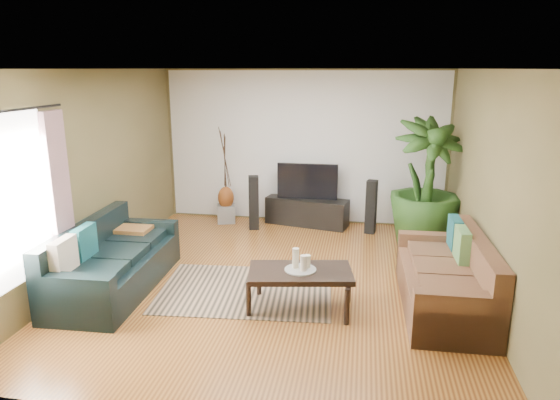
% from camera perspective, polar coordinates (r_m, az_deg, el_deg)
% --- Properties ---
extents(floor, '(5.50, 5.50, 0.00)m').
position_cam_1_polar(floor, '(6.64, -0.29, -9.24)').
color(floor, '#9D6428').
rests_on(floor, ground).
extents(ceiling, '(5.50, 5.50, 0.00)m').
position_cam_1_polar(ceiling, '(6.06, -0.33, 14.76)').
color(ceiling, white).
rests_on(ceiling, ground).
extents(wall_back, '(5.00, 0.00, 5.00)m').
position_cam_1_polar(wall_back, '(8.89, 2.76, 6.03)').
color(wall_back, brown).
rests_on(wall_back, ground).
extents(wall_front, '(5.00, 0.00, 5.00)m').
position_cam_1_polar(wall_front, '(3.65, -7.82, -7.16)').
color(wall_front, brown).
rests_on(wall_front, ground).
extents(wall_left, '(0.00, 5.50, 5.50)m').
position_cam_1_polar(wall_left, '(7.07, -20.71, 2.81)').
color(wall_left, brown).
rests_on(wall_left, ground).
extents(wall_right, '(0.00, 5.50, 5.50)m').
position_cam_1_polar(wall_right, '(6.29, 22.73, 1.21)').
color(wall_right, brown).
rests_on(wall_right, ground).
extents(backwall_panel, '(4.90, 0.00, 4.90)m').
position_cam_1_polar(backwall_panel, '(8.88, 2.75, 6.02)').
color(backwall_panel, white).
rests_on(backwall_panel, ground).
extents(window_pane, '(0.00, 1.80, 1.80)m').
position_cam_1_polar(window_pane, '(5.76, -28.44, -0.10)').
color(window_pane, white).
rests_on(window_pane, ground).
extents(curtain_far, '(0.08, 0.35, 2.20)m').
position_cam_1_polar(curtain_far, '(6.38, -23.76, -0.58)').
color(curtain_far, gray).
rests_on(curtain_far, ground).
extents(curtain_rod, '(0.03, 1.90, 0.03)m').
position_cam_1_polar(curtain_rod, '(5.60, -29.17, 8.81)').
color(curtain_rod, black).
rests_on(curtain_rod, ground).
extents(sofa_left, '(1.00, 2.19, 0.85)m').
position_cam_1_polar(sofa_left, '(6.61, -18.35, -6.17)').
color(sofa_left, black).
rests_on(sofa_left, floor).
extents(sofa_right, '(0.93, 2.01, 0.85)m').
position_cam_1_polar(sofa_right, '(6.10, 18.25, -7.92)').
color(sofa_right, brown).
rests_on(sofa_right, floor).
extents(area_rug, '(2.24, 1.67, 0.01)m').
position_cam_1_polar(area_rug, '(6.39, -3.92, -10.24)').
color(area_rug, '#9F7E5E').
rests_on(area_rug, floor).
extents(coffee_table, '(1.26, 0.82, 0.48)m').
position_cam_1_polar(coffee_table, '(5.84, 2.32, -10.19)').
color(coffee_table, black).
rests_on(coffee_table, floor).
extents(candle_tray, '(0.36, 0.36, 0.02)m').
position_cam_1_polar(candle_tray, '(5.74, 2.35, -7.95)').
color(candle_tray, gray).
rests_on(candle_tray, coffee_table).
extents(candle_tall, '(0.07, 0.07, 0.23)m').
position_cam_1_polar(candle_tall, '(5.72, 1.80, -6.65)').
color(candle_tall, beige).
rests_on(candle_tall, candle_tray).
extents(candle_mid, '(0.07, 0.07, 0.18)m').
position_cam_1_polar(candle_mid, '(5.66, 2.71, -7.21)').
color(candle_mid, beige).
rests_on(candle_mid, candle_tray).
extents(candle_short, '(0.07, 0.07, 0.15)m').
position_cam_1_polar(candle_short, '(5.75, 3.13, -7.01)').
color(candle_short, '#EDE6C8').
rests_on(candle_short, candle_tray).
extents(tv_stand, '(1.50, 0.73, 0.48)m').
position_cam_1_polar(tv_stand, '(8.87, 3.10, -1.33)').
color(tv_stand, black).
rests_on(tv_stand, floor).
extents(television, '(1.06, 0.06, 0.63)m').
position_cam_1_polar(television, '(8.74, 3.15, 2.16)').
color(television, black).
rests_on(television, tv_stand).
extents(speaker_left, '(0.21, 0.22, 0.93)m').
position_cam_1_polar(speaker_left, '(8.59, -3.02, -0.31)').
color(speaker_left, black).
rests_on(speaker_left, floor).
extents(speaker_right, '(0.20, 0.21, 0.91)m').
position_cam_1_polar(speaker_right, '(8.50, 10.37, -0.78)').
color(speaker_right, black).
rests_on(speaker_right, floor).
extents(potted_plant, '(1.47, 1.47, 1.99)m').
position_cam_1_polar(potted_plant, '(8.00, 16.33, 1.87)').
color(potted_plant, '#224517').
rests_on(potted_plant, floor).
extents(plant_pot, '(0.37, 0.37, 0.29)m').
position_cam_1_polar(plant_pot, '(8.23, 15.91, -3.92)').
color(plant_pot, black).
rests_on(plant_pot, floor).
extents(pedestal, '(0.39, 0.39, 0.31)m').
position_cam_1_polar(pedestal, '(9.09, -6.15, -1.55)').
color(pedestal, gray).
rests_on(pedestal, floor).
extents(vase, '(0.29, 0.29, 0.40)m').
position_cam_1_polar(vase, '(9.01, -6.20, 0.28)').
color(vase, brown).
rests_on(vase, pedestal).
extents(side_table, '(0.54, 0.54, 0.57)m').
position_cam_1_polar(side_table, '(7.39, -16.24, -4.90)').
color(side_table, '#946130').
rests_on(side_table, floor).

